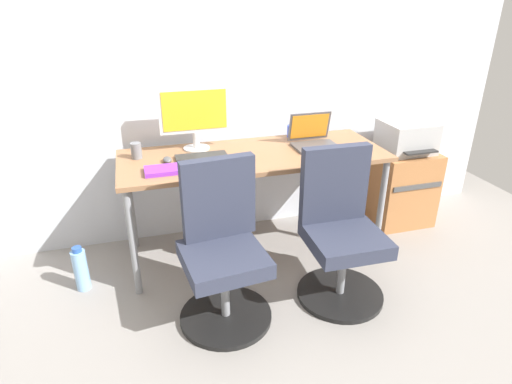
{
  "coord_description": "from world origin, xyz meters",
  "views": [
    {
      "loc": [
        -0.76,
        -2.64,
        1.74
      ],
      "look_at": [
        0.0,
        -0.05,
        0.49
      ],
      "focal_mm": 30.07,
      "sensor_mm": 36.0,
      "label": 1
    }
  ],
  "objects_px": {
    "side_cabinet": "(399,186)",
    "office_chair_right": "(340,233)",
    "printer": "(407,137)",
    "open_laptop": "(313,138)",
    "coffee_mug": "(292,131)",
    "water_bottle_on_floor": "(81,269)",
    "desktop_monitor": "(194,114)",
    "office_chair_left": "(223,252)"
  },
  "relations": [
    {
      "from": "printer",
      "to": "open_laptop",
      "type": "height_order",
      "value": "open_laptop"
    },
    {
      "from": "coffee_mug",
      "to": "desktop_monitor",
      "type": "bearing_deg",
      "value": -174.58
    },
    {
      "from": "desktop_monitor",
      "to": "office_chair_left",
      "type": "bearing_deg",
      "value": -90.27
    },
    {
      "from": "office_chair_left",
      "to": "office_chair_right",
      "type": "relative_size",
      "value": 1.0
    },
    {
      "from": "office_chair_left",
      "to": "coffee_mug",
      "type": "xyz_separation_m",
      "value": [
        0.74,
        0.89,
        0.38
      ]
    },
    {
      "from": "office_chair_left",
      "to": "printer",
      "type": "xyz_separation_m",
      "value": [
        1.65,
        0.75,
        0.3
      ]
    },
    {
      "from": "office_chair_left",
      "to": "printer",
      "type": "distance_m",
      "value": 1.83
    },
    {
      "from": "side_cabinet",
      "to": "coffee_mug",
      "type": "bearing_deg",
      "value": 171.01
    },
    {
      "from": "printer",
      "to": "side_cabinet",
      "type": "bearing_deg",
      "value": 90.0
    },
    {
      "from": "office_chair_right",
      "to": "printer",
      "type": "relative_size",
      "value": 2.35
    },
    {
      "from": "office_chair_right",
      "to": "coffee_mug",
      "type": "height_order",
      "value": "office_chair_right"
    },
    {
      "from": "desktop_monitor",
      "to": "coffee_mug",
      "type": "distance_m",
      "value": 0.77
    },
    {
      "from": "side_cabinet",
      "to": "open_laptop",
      "type": "height_order",
      "value": "open_laptop"
    },
    {
      "from": "side_cabinet",
      "to": "office_chair_right",
      "type": "bearing_deg",
      "value": -140.8
    },
    {
      "from": "open_laptop",
      "to": "coffee_mug",
      "type": "height_order",
      "value": "open_laptop"
    },
    {
      "from": "office_chair_left",
      "to": "printer",
      "type": "bearing_deg",
      "value": 24.39
    },
    {
      "from": "office_chair_left",
      "to": "office_chair_right",
      "type": "xyz_separation_m",
      "value": [
        0.73,
        0.0,
        0.0
      ]
    },
    {
      "from": "water_bottle_on_floor",
      "to": "open_laptop",
      "type": "relative_size",
      "value": 1.0
    },
    {
      "from": "water_bottle_on_floor",
      "to": "desktop_monitor",
      "type": "relative_size",
      "value": 0.65
    },
    {
      "from": "office_chair_left",
      "to": "side_cabinet",
      "type": "height_order",
      "value": "office_chair_left"
    },
    {
      "from": "water_bottle_on_floor",
      "to": "coffee_mug",
      "type": "xyz_separation_m",
      "value": [
        1.57,
        0.42,
        0.66
      ]
    },
    {
      "from": "office_chair_right",
      "to": "desktop_monitor",
      "type": "distance_m",
      "value": 1.24
    },
    {
      "from": "coffee_mug",
      "to": "water_bottle_on_floor",
      "type": "bearing_deg",
      "value": -165.16
    },
    {
      "from": "printer",
      "to": "desktop_monitor",
      "type": "relative_size",
      "value": 0.83
    },
    {
      "from": "desktop_monitor",
      "to": "open_laptop",
      "type": "relative_size",
      "value": 1.55
    },
    {
      "from": "office_chair_right",
      "to": "side_cabinet",
      "type": "distance_m",
      "value": 1.19
    },
    {
      "from": "office_chair_right",
      "to": "open_laptop",
      "type": "height_order",
      "value": "open_laptop"
    },
    {
      "from": "office_chair_right",
      "to": "printer",
      "type": "distance_m",
      "value": 1.22
    },
    {
      "from": "water_bottle_on_floor",
      "to": "printer",
      "type": "bearing_deg",
      "value": 6.29
    },
    {
      "from": "office_chair_right",
      "to": "printer",
      "type": "xyz_separation_m",
      "value": [
        0.92,
        0.75,
        0.3
      ]
    },
    {
      "from": "office_chair_right",
      "to": "open_laptop",
      "type": "distance_m",
      "value": 0.78
    },
    {
      "from": "water_bottle_on_floor",
      "to": "desktop_monitor",
      "type": "height_order",
      "value": "desktop_monitor"
    },
    {
      "from": "office_chair_left",
      "to": "coffee_mug",
      "type": "relative_size",
      "value": 10.22
    },
    {
      "from": "desktop_monitor",
      "to": "coffee_mug",
      "type": "height_order",
      "value": "desktop_monitor"
    },
    {
      "from": "printer",
      "to": "desktop_monitor",
      "type": "distance_m",
      "value": 1.67
    },
    {
      "from": "water_bottle_on_floor",
      "to": "coffee_mug",
      "type": "distance_m",
      "value": 1.76
    },
    {
      "from": "side_cabinet",
      "to": "desktop_monitor",
      "type": "xyz_separation_m",
      "value": [
        -1.64,
        0.07,
        0.71
      ]
    },
    {
      "from": "open_laptop",
      "to": "coffee_mug",
      "type": "distance_m",
      "value": 0.24
    },
    {
      "from": "side_cabinet",
      "to": "office_chair_left",
      "type": "bearing_deg",
      "value": -155.58
    },
    {
      "from": "office_chair_left",
      "to": "water_bottle_on_floor",
      "type": "relative_size",
      "value": 3.03
    },
    {
      "from": "office_chair_left",
      "to": "coffee_mug",
      "type": "distance_m",
      "value": 1.22
    },
    {
      "from": "office_chair_right",
      "to": "desktop_monitor",
      "type": "height_order",
      "value": "desktop_monitor"
    }
  ]
}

